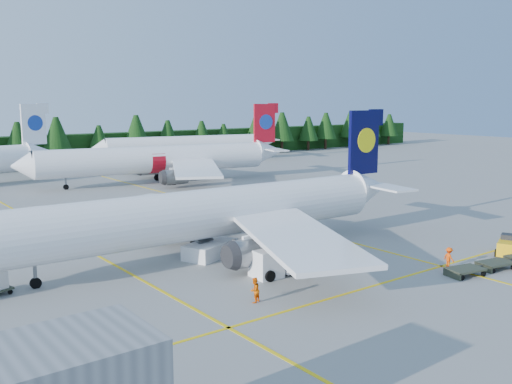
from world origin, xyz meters
TOP-DOWN VIEW (x-y plane):
  - ground at (0.00, 0.00)m, footprint 320.00×320.00m
  - taxi_stripe_a at (-14.00, 20.00)m, footprint 0.25×120.00m
  - taxi_stripe_b at (6.00, 20.00)m, footprint 0.25×120.00m
  - taxi_stripe_cross at (0.00, -6.00)m, footprint 80.00×0.25m
  - treeline_hedge at (0.00, 82.00)m, footprint 220.00×4.00m
  - airliner_navy at (-8.25, 7.34)m, footprint 40.38×33.21m
  - airliner_red at (8.71, 47.88)m, footprint 41.56×33.93m
  - airliner_far_right at (27.98, 72.21)m, footprint 38.72×10.80m
  - airstairs at (-6.87, 7.51)m, footprint 5.39×7.09m
  - service_truck at (-4.61, -0.04)m, footprint 5.74×2.37m
  - baggage_tug at (13.23, -7.40)m, footprint 3.24×2.54m
  - dolly_train at (10.26, -9.17)m, footprint 12.88×3.50m
  - crew_a at (-3.01, 1.45)m, footprint 0.72×0.55m
  - crew_b at (-10.34, -3.60)m, footprint 0.96×0.86m
  - crew_c at (6.12, -6.55)m, footprint 0.59×0.75m

SIDE VIEW (x-z plane):
  - ground at x=0.00m, z-range 0.00..0.00m
  - taxi_stripe_a at x=-14.00m, z-range 0.00..0.01m
  - taxi_stripe_b at x=6.00m, z-range 0.00..0.01m
  - taxi_stripe_cross at x=0.00m, z-range 0.00..0.01m
  - dolly_train at x=10.26m, z-range 0.42..0.58m
  - baggage_tug at x=13.23m, z-range -0.01..1.52m
  - crew_c at x=6.12m, z-range 0.00..1.59m
  - crew_b at x=-10.34m, z-range 0.00..1.62m
  - crew_a at x=-3.01m, z-range 0.00..1.77m
  - airstairs at x=-6.87m, z-range -1.18..3.01m
  - service_truck at x=-4.61m, z-range -0.01..2.70m
  - treeline_hedge at x=0.00m, z-range 0.00..6.00m
  - airliner_navy at x=-8.25m, z-range -2.34..9.40m
  - airliner_far_right at x=27.98m, z-range -2.12..9.25m
  - airliner_red at x=8.71m, z-range -2.42..9.73m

